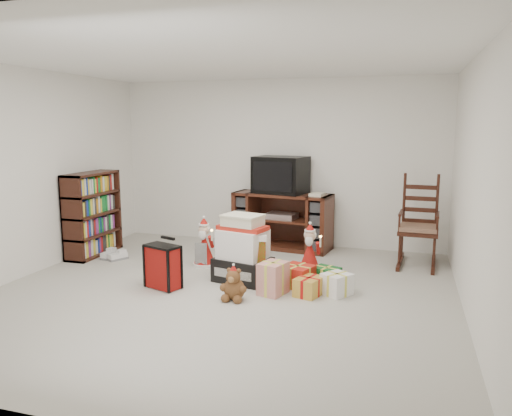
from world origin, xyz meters
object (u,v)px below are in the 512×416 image
Objects in this scene: sneaker_pair at (113,256)px; gift_cluster at (312,279)px; bookshelf at (93,215)px; red_suitcase at (163,266)px; mrs_claus_figurine at (204,247)px; tv_stand at (282,221)px; santa_figurine at (310,254)px; gift_pile at (243,253)px; teddy_bear at (234,286)px; rocking_chair at (418,233)px; crt_television at (281,175)px.

gift_cluster reaches higher than sneaker_pair.
bookshelf is 1.25× the size of gift_cluster.
mrs_claus_figurine is (0.10, 0.97, -0.00)m from red_suitcase.
tv_stand is 1.28× the size of bookshelf.
tv_stand is at bearing 88.66° from red_suitcase.
bookshelf is at bearing -179.66° from santa_figurine.
teddy_bear is at bearing -66.49° from gift_pile.
bookshelf is 4.46m from rocking_chair.
red_suitcase is 0.93× the size of santa_figurine.
crt_television is (-0.83, 1.86, 0.95)m from gift_cluster.
bookshelf is 3.39× the size of sneaker_pair.
rocking_chair reaches higher than teddy_bear.
gift_pile is 1.20× the size of mrs_claus_figurine.
tv_stand is 0.68m from crt_television.
mrs_claus_figurine is at bearing -106.51° from crt_television.
rocking_chair reaches higher than gift_pile.
bookshelf is 1.86× the size of santa_figurine.
rocking_chair is at bearing 10.47° from bookshelf.
gift_pile is 1.87m from crt_television.
sneaker_pair is at bearing 169.17° from gift_cluster.
sneaker_pair is at bearing -177.43° from mrs_claus_figurine.
santa_figurine is 1.82× the size of sneaker_pair.
mrs_claus_figurine is (-0.68, 0.46, -0.09)m from gift_pile.
gift_cluster is (0.85, -0.14, -0.20)m from gift_pile.
gift_cluster is (0.16, -0.71, -0.10)m from santa_figurine.
tv_stand reaches higher than gift_cluster.
mrs_claus_figurine is (-0.74, -1.24, -0.17)m from tv_stand.
crt_television is at bearing 113.98° from gift_cluster.
rocking_chair is 2.11× the size of red_suitcase.
bookshelf is 1.97m from red_suitcase.
teddy_bear is at bearing -25.16° from bookshelf.
gift_pile reaches higher than gift_cluster.
santa_figurine is 0.76× the size of crt_television.
crt_television reaches higher than mrs_claus_figurine.
mrs_claus_figurine is (-2.66, -0.90, -0.17)m from rocking_chair.
mrs_claus_figurine is at bearing 158.38° from gift_cluster.
tv_stand is 1.45m from mrs_claus_figurine.
mrs_claus_figurine is at bearing -157.92° from rocking_chair.
mrs_claus_figurine is at bearing -113.01° from tv_stand.
gift_pile is at bearing -140.50° from santa_figurine.
gift_pile reaches higher than santa_figurine.
tv_stand is 1.95m from rocking_chair.
red_suitcase is 1.55m from sneaker_pair.
rocking_chair is at bearing 18.62° from mrs_claus_figurine.
bookshelf is 0.95× the size of rocking_chair.
sneaker_pair is at bearing 153.91° from teddy_bear.
santa_figurine is at bearing 0.34° from bookshelf.
gift_pile is 0.94m from red_suitcase.
rocking_chair is 3.58× the size of sneaker_pair.
tv_stand is 2.37m from red_suitcase.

